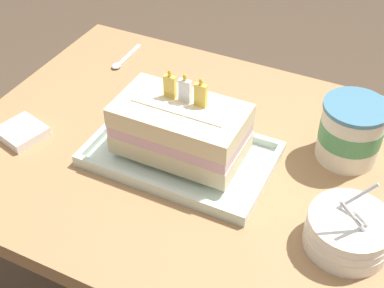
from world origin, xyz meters
TOP-DOWN VIEW (x-y plane):
  - dining_table at (0.00, 0.00)m, footprint 0.96×0.70m
  - foil_tray at (-0.03, -0.03)m, footprint 0.35×0.21m
  - birthday_cake at (-0.03, -0.03)m, footprint 0.24×0.13m
  - bowl_stack at (0.30, -0.10)m, footprint 0.14×0.14m
  - ice_cream_tub at (0.25, 0.11)m, footprint 0.12×0.12m
  - serving_spoon_near_tray at (-0.32, 0.21)m, footprint 0.02×0.13m
  - napkin_pile at (-0.35, -0.11)m, footprint 0.10×0.10m

SIDE VIEW (x-z plane):
  - dining_table at x=0.00m, z-range 0.24..0.95m
  - serving_spoon_near_tray at x=-0.32m, z-range 0.71..0.72m
  - foil_tray at x=-0.03m, z-range 0.71..0.73m
  - napkin_pile at x=-0.35m, z-range 0.72..0.74m
  - bowl_stack at x=0.30m, z-range 0.69..0.81m
  - ice_cream_tub at x=0.25m, z-range 0.72..0.84m
  - birthday_cake at x=-0.03m, z-range 0.71..0.87m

